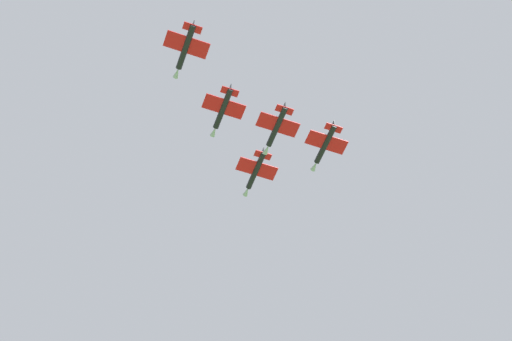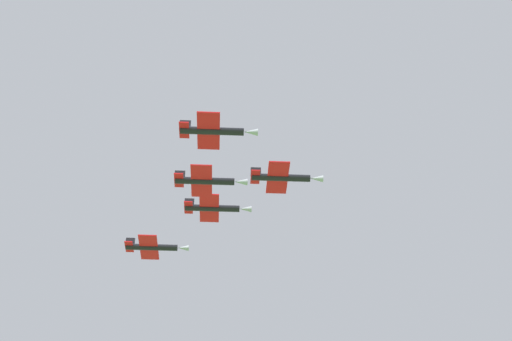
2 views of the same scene
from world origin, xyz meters
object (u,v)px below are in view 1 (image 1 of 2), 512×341
at_px(jet_port_outer, 277,128).
at_px(jet_port_inner, 223,110).
at_px(jet_starboard_inner, 325,145).
at_px(jet_lead, 256,171).
at_px(jet_starboard_outer, 185,48).

bearing_deg(jet_port_outer, jet_port_inner, 174.29).
bearing_deg(jet_port_inner, jet_starboard_inner, -0.00).
height_order(jet_port_inner, jet_starboard_inner, jet_port_inner).
relative_size(jet_port_inner, jet_port_outer, 1.00).
xyz_separation_m(jet_lead, jet_starboard_outer, (2.93, -35.09, -0.17)).
height_order(jet_port_outer, jet_starboard_outer, jet_starboard_outer).
distance_m(jet_port_inner, jet_port_outer, 12.80).
xyz_separation_m(jet_port_inner, jet_starboard_inner, (16.08, 19.01, -1.55)).
distance_m(jet_starboard_inner, jet_port_outer, 12.57).
height_order(jet_lead, jet_starboard_outer, jet_lead).
height_order(jet_lead, jet_port_outer, jet_lead).
distance_m(jet_port_inner, jet_starboard_inner, 24.95).
xyz_separation_m(jet_lead, jet_starboard_inner, (17.55, 1.46, -0.08)).
relative_size(jet_lead, jet_port_inner, 1.00).
bearing_deg(jet_starboard_inner, jet_port_outer, -174.29).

